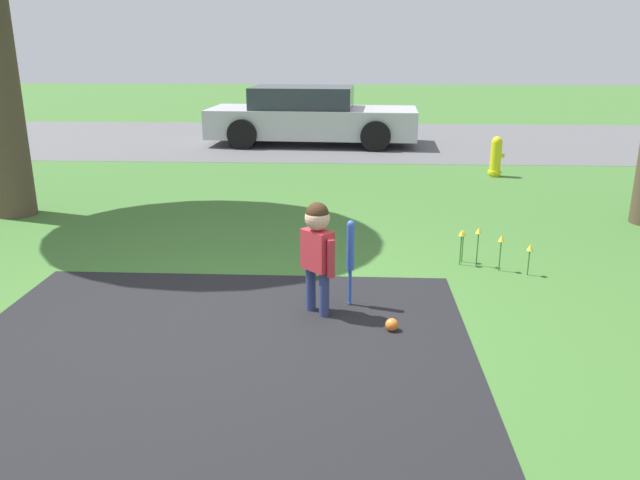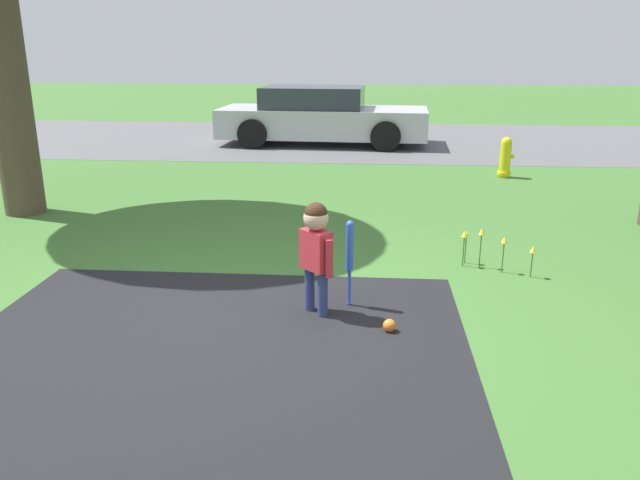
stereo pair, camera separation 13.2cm
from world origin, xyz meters
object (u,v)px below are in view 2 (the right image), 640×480
at_px(child, 316,243).
at_px(baseball_bat, 350,251).
at_px(parked_car, 321,117).
at_px(sports_ball, 389,326).
at_px(fire_hydrant, 505,158).

bearing_deg(child, baseball_bat, 78.87).
height_order(child, parked_car, parked_car).
bearing_deg(child, parked_car, 138.77).
height_order(child, baseball_bat, child).
bearing_deg(parked_car, sports_ball, -79.51).
xyz_separation_m(baseball_bat, sports_ball, (0.32, -0.47, -0.42)).
height_order(baseball_bat, fire_hydrant, baseball_bat).
xyz_separation_m(fire_hydrant, parked_car, (-3.23, 3.30, 0.26)).
bearing_deg(child, sports_ball, 17.28).
height_order(sports_ball, fire_hydrant, fire_hydrant).
bearing_deg(parked_car, child, -82.94).
xyz_separation_m(child, baseball_bat, (0.26, 0.18, -0.12)).
relative_size(baseball_bat, parked_car, 0.16).
bearing_deg(sports_ball, fire_hydrant, 71.08).
relative_size(child, baseball_bat, 1.26).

